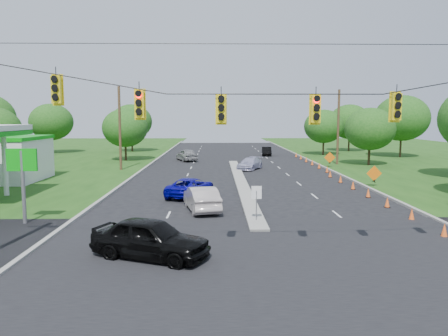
{
  "coord_description": "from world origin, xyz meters",
  "views": [
    {
      "loc": [
        -2.21,
        -17.22,
        5.77
      ],
      "look_at": [
        -1.72,
        8.02,
        2.8
      ],
      "focal_mm": 35.0,
      "sensor_mm": 36.0,
      "label": 1
    }
  ],
  "objects": [
    {
      "name": "ground",
      "position": [
        0.0,
        0.0,
        0.0
      ],
      "size": [
        160.0,
        160.0,
        0.0
      ],
      "primitive_type": "plane",
      "color": "black",
      "rests_on": "ground"
    },
    {
      "name": "cross_street",
      "position": [
        0.0,
        0.0,
        0.0
      ],
      "size": [
        160.0,
        14.0,
        0.02
      ],
      "primitive_type": "cube",
      "color": "black",
      "rests_on": "ground"
    },
    {
      "name": "curb_left",
      "position": [
        -10.1,
        30.0,
        0.0
      ],
      "size": [
        0.25,
        110.0,
        0.16
      ],
      "primitive_type": "cube",
      "color": "gray",
      "rests_on": "ground"
    },
    {
      "name": "curb_right",
      "position": [
        10.1,
        30.0,
        0.0
      ],
      "size": [
        0.25,
        110.0,
        0.16
      ],
      "primitive_type": "cube",
      "color": "gray",
      "rests_on": "ground"
    },
    {
      "name": "median",
      "position": [
        0.0,
        21.0,
        0.0
      ],
      "size": [
        1.0,
        34.0,
        0.18
      ],
      "primitive_type": "cube",
      "color": "gray",
      "rests_on": "ground"
    },
    {
      "name": "median_sign",
      "position": [
        0.0,
        6.0,
        1.46
      ],
      "size": [
        0.55,
        0.06,
        2.05
      ],
      "color": "gray",
      "rests_on": "ground"
    },
    {
      "name": "signal_span",
      "position": [
        -0.05,
        -1.0,
        4.97
      ],
      "size": [
        25.6,
        0.32,
        9.0
      ],
      "color": "#422D1C",
      "rests_on": "ground"
    },
    {
      "name": "utility_pole_far_left",
      "position": [
        -12.5,
        30.0,
        4.5
      ],
      "size": [
        0.28,
        0.28,
        9.0
      ],
      "primitive_type": "cylinder",
      "color": "#422D1C",
      "rests_on": "ground"
    },
    {
      "name": "utility_pole_far_right",
      "position": [
        12.5,
        35.0,
        4.5
      ],
      "size": [
        0.28,
        0.28,
        9.0
      ],
      "primitive_type": "cylinder",
      "color": "#422D1C",
      "rests_on": "ground"
    },
    {
      "name": "cone_0",
      "position": [
        8.77,
        3.0,
        0.35
      ],
      "size": [
        0.32,
        0.32,
        0.7
      ],
      "primitive_type": "cone",
      "color": "#F95E1E",
      "rests_on": "ground"
    },
    {
      "name": "cone_1",
      "position": [
        8.77,
        6.5,
        0.35
      ],
      "size": [
        0.32,
        0.32,
        0.7
      ],
      "primitive_type": "cone",
      "color": "#F95E1E",
      "rests_on": "ground"
    },
    {
      "name": "cone_2",
      "position": [
        8.77,
        10.0,
        0.35
      ],
      "size": [
        0.32,
        0.32,
        0.7
      ],
      "primitive_type": "cone",
      "color": "#F95E1E",
      "rests_on": "ground"
    },
    {
      "name": "cone_3",
      "position": [
        8.77,
        13.5,
        0.35
      ],
      "size": [
        0.32,
        0.32,
        0.7
      ],
      "primitive_type": "cone",
      "color": "#F95E1E",
      "rests_on": "ground"
    },
    {
      "name": "cone_4",
      "position": [
        8.77,
        17.0,
        0.35
      ],
      "size": [
        0.32,
        0.32,
        0.7
      ],
      "primitive_type": "cone",
      "color": "#F95E1E",
      "rests_on": "ground"
    },
    {
      "name": "cone_5",
      "position": [
        8.77,
        20.5,
        0.35
      ],
      "size": [
        0.32,
        0.32,
        0.7
      ],
      "primitive_type": "cone",
      "color": "#F95E1E",
      "rests_on": "ground"
    },
    {
      "name": "cone_6",
      "position": [
        8.77,
        24.0,
        0.35
      ],
      "size": [
        0.32,
        0.32,
        0.7
      ],
      "primitive_type": "cone",
      "color": "#F95E1E",
      "rests_on": "ground"
    },
    {
      "name": "cone_7",
      "position": [
        9.37,
        27.5,
        0.35
      ],
      "size": [
        0.32,
        0.32,
        0.7
      ],
      "primitive_type": "cone",
      "color": "#F95E1E",
      "rests_on": "ground"
    },
    {
      "name": "cone_8",
      "position": [
        9.37,
        31.0,
        0.35
      ],
      "size": [
        0.32,
        0.32,
        0.7
      ],
      "primitive_type": "cone",
      "color": "#F95E1E",
      "rests_on": "ground"
    },
    {
      "name": "cone_9",
      "position": [
        9.37,
        34.5,
        0.35
      ],
      "size": [
        0.32,
        0.32,
        0.7
      ],
      "primitive_type": "cone",
      "color": "#F95E1E",
      "rests_on": "ground"
    },
    {
      "name": "cone_10",
      "position": [
        9.37,
        38.0,
        0.35
      ],
      "size": [
        0.32,
        0.32,
        0.7
      ],
      "primitive_type": "cone",
      "color": "#F95E1E",
      "rests_on": "ground"
    },
    {
      "name": "cone_11",
      "position": [
        9.37,
        41.5,
        0.35
      ],
      "size": [
        0.32,
        0.32,
        0.7
      ],
      "primitive_type": "cone",
      "color": "#F95E1E",
      "rests_on": "ground"
    },
    {
      "name": "cone_12",
      "position": [
        9.37,
        45.0,
        0.35
      ],
      "size": [
        0.32,
        0.32,
        0.7
      ],
      "primitive_type": "cone",
      "color": "#F95E1E",
      "rests_on": "ground"
    },
    {
      "name": "work_sign_1",
      "position": [
        10.8,
        18.0,
        1.09
      ],
      "size": [
        1.27,
        0.58,
        1.37
      ],
      "color": "black",
      "rests_on": "ground"
    },
    {
      "name": "work_sign_2",
      "position": [
        10.8,
        32.0,
        1.09
      ],
      "size": [
        1.27,
        0.58,
        1.37
      ],
      "color": "black",
      "rests_on": "ground"
    },
    {
      "name": "tree_4",
      "position": [
        -28.0,
        52.0,
        4.96
      ],
      "size": [
        6.72,
        6.72,
        7.84
      ],
      "color": "black",
      "rests_on": "ground"
    },
    {
      "name": "tree_5",
      "position": [
        -14.0,
        40.0,
        4.34
      ],
      "size": [
        5.88,
        5.88,
        6.86
      ],
      "color": "black",
      "rests_on": "ground"
    },
    {
      "name": "tree_6",
      "position": [
        -16.0,
        55.0,
        4.96
      ],
      "size": [
        6.72,
        6.72,
        7.84
      ],
      "color": "black",
      "rests_on": "ground"
    },
    {
      "name": "tree_9",
      "position": [
        16.0,
        34.0,
        4.34
      ],
      "size": [
        5.88,
        5.88,
        6.86
      ],
      "color": "black",
      "rests_on": "ground"
    },
    {
      "name": "tree_10",
      "position": [
        24.0,
        44.0,
        5.58
      ],
      "size": [
        7.56,
        7.56,
        8.82
      ],
      "color": "black",
      "rests_on": "ground"
    },
    {
      "name": "tree_11",
      "position": [
        20.0,
        55.0,
        4.96
      ],
      "size": [
        6.72,
        6.72,
        7.84
      ],
      "color": "black",
      "rests_on": "ground"
    },
    {
      "name": "tree_12",
      "position": [
        14.0,
        48.0,
        4.34
      ],
      "size": [
        5.88,
        5.88,
        6.86
      ],
      "color": "black",
      "rests_on": "ground"
    },
    {
      "name": "black_sedan",
      "position": [
        -4.88,
        0.14,
        0.84
      ],
      "size": [
        5.33,
        3.74,
        1.68
      ],
      "primitive_type": "imported",
      "rotation": [
        0.0,
        0.0,
        1.18
      ],
      "color": "black",
      "rests_on": "ground"
    },
    {
      "name": "white_sedan",
      "position": [
        -3.09,
        9.29,
        0.76
      ],
      "size": [
        2.57,
        4.84,
        1.52
      ],
      "primitive_type": "imported",
      "rotation": [
        0.0,
        0.0,
        3.36
      ],
      "color": "#BAAEA9",
      "rests_on": "ground"
    },
    {
      "name": "blue_pickup",
      "position": [
        -4.05,
        14.08,
        0.69
      ],
      "size": [
        3.73,
        5.45,
        1.38
      ],
      "primitive_type": "imported",
      "rotation": [
        0.0,
        0.0,
        2.83
      ],
      "color": "#090496",
      "rests_on": "ground"
    },
    {
      "name": "silver_car_far",
      "position": [
        1.56,
        30.41,
        0.65
      ],
      "size": [
        3.49,
        4.82,
        1.3
      ],
      "primitive_type": "imported",
      "rotation": [
        0.0,
        0.0,
        -0.42
      ],
      "color": "#A5A5C5",
      "rests_on": "ground"
    },
    {
      "name": "silver_car_oncoming",
      "position": [
        -6.03,
        39.95,
        0.8
      ],
      "size": [
        3.45,
        5.08,
        1.61
      ],
      "primitive_type": "imported",
      "rotation": [
        0.0,
        0.0,
        3.5
      ],
      "color": "gray",
      "rests_on": "ground"
    },
    {
      "name": "dark_car_receding",
      "position": [
        5.41,
        47.75,
        0.65
      ],
      "size": [
        1.72,
        4.06,
        1.3
      ],
      "primitive_type": "imported",
      "rotation": [
        0.0,
        0.0,
        -0.09
      ],
      "color": "black",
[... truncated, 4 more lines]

